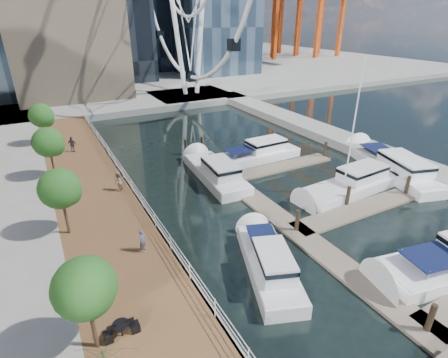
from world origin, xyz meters
name	(u,v)px	position (x,y,z in m)	size (l,w,h in m)	color
ground	(351,327)	(0.00, 0.00, 0.00)	(520.00, 520.00, 0.00)	black
boardwalk	(105,223)	(-9.00, 15.00, 0.50)	(6.00, 60.00, 1.00)	brown
seawall	(145,213)	(-6.00, 15.00, 0.50)	(0.25, 60.00, 1.00)	#595954
land_far	(75,68)	(0.00, 102.00, 0.50)	(200.00, 114.00, 1.00)	gray
breakwater	(344,141)	(20.00, 20.00, 0.50)	(4.00, 60.00, 1.00)	gray
pier	(191,96)	(14.00, 52.00, 0.50)	(14.00, 12.00, 1.00)	gray
railing	(142,201)	(-6.10, 15.00, 1.52)	(0.10, 60.00, 1.05)	white
floating_docks	(329,199)	(7.97, 9.98, 0.49)	(16.00, 34.00, 2.60)	#6D6051
street_trees	(60,189)	(-11.40, 14.00, 4.29)	(2.60, 42.60, 4.60)	#3F2B1C
pedestrian_near	(143,241)	(-7.61, 9.72, 1.75)	(0.55, 0.36, 1.50)	#4D4C66
pedestrian_mid	(118,182)	(-7.01, 18.65, 1.81)	(0.79, 0.61, 1.62)	gray
pedestrian_far	(72,144)	(-9.14, 30.08, 1.84)	(0.99, 0.41, 1.68)	#363A44
moored_yachts	(342,194)	(10.24, 10.70, 0.00)	(25.62, 33.35, 11.50)	silver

